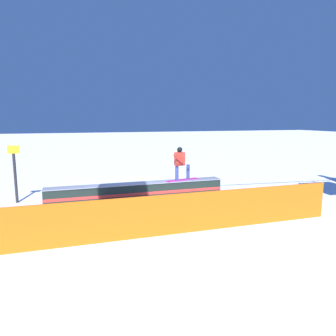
% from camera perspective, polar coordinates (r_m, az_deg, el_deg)
% --- Properties ---
extents(ground_plane, '(120.00, 120.00, 0.00)m').
position_cam_1_polar(ground_plane, '(12.64, -5.59, -5.11)').
color(ground_plane, white).
extents(grind_box, '(7.21, 0.56, 0.53)m').
position_cam_1_polar(grind_box, '(12.58, -5.61, -4.05)').
color(grind_box, black).
rests_on(grind_box, ground_plane).
extents(snowboarder, '(1.58, 0.64, 1.41)m').
position_cam_1_polar(snowboarder, '(12.87, 2.32, 1.05)').
color(snowboarder, '#C22293').
rests_on(snowboarder, grind_box).
extents(safety_fence, '(9.99, 0.06, 1.11)m').
position_cam_1_polar(safety_fence, '(8.35, 0.95, -8.59)').
color(safety_fence, orange).
rests_on(safety_fence, ground_plane).
extents(trail_marker, '(0.40, 0.10, 2.14)m').
position_cam_1_polar(trail_marker, '(12.62, -26.51, -0.76)').
color(trail_marker, '#262628').
rests_on(trail_marker, ground_plane).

